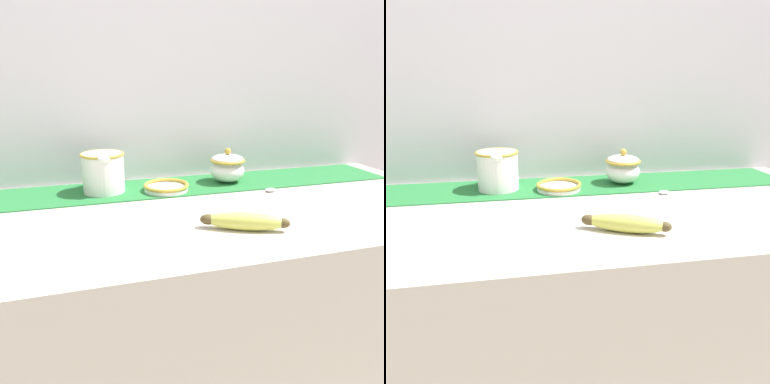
{
  "view_description": "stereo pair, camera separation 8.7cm",
  "coord_description": "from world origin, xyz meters",
  "views": [
    {
      "loc": [
        -0.24,
        -0.82,
        1.21
      ],
      "look_at": [
        -0.01,
        -0.03,
        0.96
      ],
      "focal_mm": 35.0,
      "sensor_mm": 36.0,
      "label": 1
    },
    {
      "loc": [
        -0.16,
        -0.84,
        1.21
      ],
      "look_at": [
        -0.01,
        -0.03,
        0.96
      ],
      "focal_mm": 35.0,
      "sensor_mm": 36.0,
      "label": 2
    }
  ],
  "objects": [
    {
      "name": "sugar_bowl",
      "position": [
        0.17,
        0.19,
        0.96
      ],
      "size": [
        0.1,
        0.1,
        0.1
      ],
      "color": "white",
      "rests_on": "countertop"
    },
    {
      "name": "spoon",
      "position": [
        0.24,
        0.07,
        0.91
      ],
      "size": [
        0.17,
        0.04,
        0.01
      ],
      "rotation": [
        0.0,
        0.0,
        0.18
      ],
      "color": "#B7B7BC",
      "rests_on": "countertop"
    },
    {
      "name": "banana",
      "position": [
        0.07,
        -0.16,
        0.93
      ],
      "size": [
        0.18,
        0.1,
        0.04
      ],
      "rotation": [
        0.0,
        0.0,
        -0.43
      ],
      "color": "#CCD156",
      "rests_on": "countertop"
    },
    {
      "name": "cream_pitcher",
      "position": [
        -0.19,
        0.19,
        0.97
      ],
      "size": [
        0.12,
        0.14,
        0.11
      ],
      "color": "white",
      "rests_on": "countertop"
    },
    {
      "name": "countertop",
      "position": [
        0.0,
        0.0,
        0.46
      ],
      "size": [
        1.47,
        0.61,
        0.91
      ],
      "primitive_type": "cube",
      "color": "beige",
      "rests_on": "ground_plane"
    },
    {
      "name": "table_runner",
      "position": [
        0.0,
        0.19,
        0.91
      ],
      "size": [
        1.35,
        0.2,
        0.0
      ],
      "primitive_type": "cube",
      "color": "#236B33",
      "rests_on": "countertop"
    },
    {
      "name": "back_wall",
      "position": [
        0.0,
        0.33,
        1.2
      ],
      "size": [
        2.27,
        0.04,
        2.4
      ],
      "primitive_type": "cube",
      "color": "silver",
      "rests_on": "ground_plane"
    },
    {
      "name": "small_dish",
      "position": [
        -0.03,
        0.16,
        0.92
      ],
      "size": [
        0.13,
        0.13,
        0.02
      ],
      "color": "white",
      "rests_on": "countertop"
    }
  ]
}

